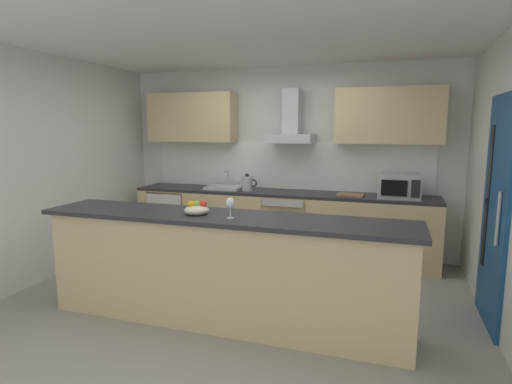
# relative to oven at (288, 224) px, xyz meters

# --- Properties ---
(ground) EXTENTS (5.69, 4.72, 0.02)m
(ground) POSITION_rel_oven_xyz_m (-0.13, -1.52, -0.47)
(ground) COLOR gray
(ceiling) EXTENTS (5.69, 4.72, 0.02)m
(ceiling) POSITION_rel_oven_xyz_m (-0.13, -1.52, 2.15)
(ceiling) COLOR white
(wall_back) EXTENTS (5.69, 0.12, 2.60)m
(wall_back) POSITION_rel_oven_xyz_m (-0.13, 0.41, 0.84)
(wall_back) COLOR silver
(wall_back) RESTS_ON ground
(wall_left) EXTENTS (0.12, 4.72, 2.60)m
(wall_left) POSITION_rel_oven_xyz_m (-2.53, -1.52, 0.84)
(wall_left) COLOR silver
(wall_left) RESTS_ON ground
(backsplash_tile) EXTENTS (3.99, 0.02, 0.66)m
(backsplash_tile) POSITION_rel_oven_xyz_m (-0.13, 0.33, 0.77)
(backsplash_tile) COLOR white
(counter_back) EXTENTS (4.13, 0.60, 0.90)m
(counter_back) POSITION_rel_oven_xyz_m (-0.13, 0.03, -0.01)
(counter_back) COLOR #D1B784
(counter_back) RESTS_ON ground
(counter_island) EXTENTS (3.37, 0.64, 1.00)m
(counter_island) POSITION_rel_oven_xyz_m (-0.09, -2.09, 0.05)
(counter_island) COLOR #D1B784
(counter_island) RESTS_ON ground
(upper_cabinets) EXTENTS (4.07, 0.32, 0.70)m
(upper_cabinets) POSITION_rel_oven_xyz_m (-0.13, 0.18, 1.45)
(upper_cabinets) COLOR #D1B784
(side_door) EXTENTS (0.08, 0.85, 2.05)m
(side_door) POSITION_rel_oven_xyz_m (2.20, -1.33, 0.57)
(side_door) COLOR navy
(side_door) RESTS_ON ground
(oven) EXTENTS (0.60, 0.62, 0.80)m
(oven) POSITION_rel_oven_xyz_m (0.00, 0.00, 0.00)
(oven) COLOR slate
(oven) RESTS_ON ground
(refrigerator) EXTENTS (0.58, 0.60, 0.85)m
(refrigerator) POSITION_rel_oven_xyz_m (-1.75, -0.00, -0.03)
(refrigerator) COLOR white
(refrigerator) RESTS_ON ground
(microwave) EXTENTS (0.50, 0.38, 0.30)m
(microwave) POSITION_rel_oven_xyz_m (1.41, -0.03, 0.59)
(microwave) COLOR #B7BABC
(microwave) RESTS_ON counter_back
(sink) EXTENTS (0.50, 0.40, 0.26)m
(sink) POSITION_rel_oven_xyz_m (-0.93, 0.01, 0.47)
(sink) COLOR silver
(sink) RESTS_ON counter_back
(kettle) EXTENTS (0.29, 0.15, 0.24)m
(kettle) POSITION_rel_oven_xyz_m (-0.57, -0.03, 0.55)
(kettle) COLOR #B7BABC
(kettle) RESTS_ON counter_back
(range_hood) EXTENTS (0.62, 0.45, 0.72)m
(range_hood) POSITION_rel_oven_xyz_m (0.00, 0.13, 1.33)
(range_hood) COLOR #B7BABC
(wine_glass) EXTENTS (0.08, 0.08, 0.18)m
(wine_glass) POSITION_rel_oven_xyz_m (0.04, -2.18, 0.66)
(wine_glass) COLOR silver
(wine_glass) RESTS_ON counter_island
(fruit_bowl) EXTENTS (0.22, 0.22, 0.13)m
(fruit_bowl) POSITION_rel_oven_xyz_m (-0.31, -2.11, 0.59)
(fruit_bowl) COLOR beige
(fruit_bowl) RESTS_ON counter_island
(chopping_board) EXTENTS (0.36, 0.26, 0.02)m
(chopping_board) POSITION_rel_oven_xyz_m (0.83, -0.02, 0.45)
(chopping_board) COLOR #9E7247
(chopping_board) RESTS_ON counter_back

